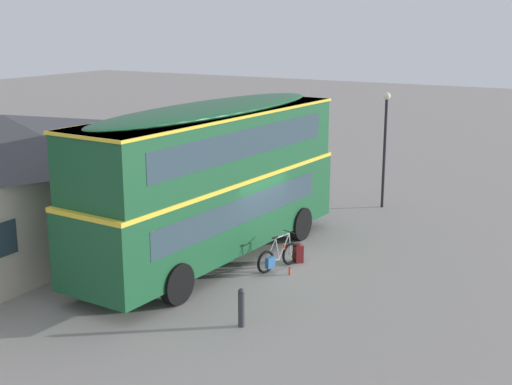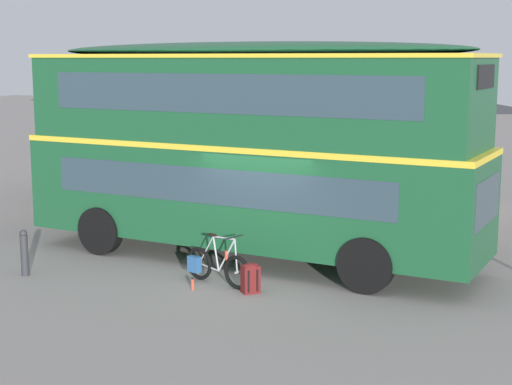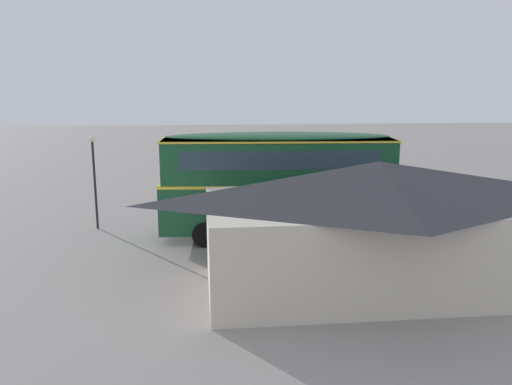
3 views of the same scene
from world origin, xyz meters
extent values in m
plane|color=gray|center=(0.00, 0.00, 0.00)|extent=(120.00, 120.00, 0.00)
cylinder|color=black|center=(2.50, 2.21, 0.55)|extent=(1.11, 0.34, 1.10)
cylinder|color=black|center=(2.37, -0.17, 0.55)|extent=(1.11, 0.34, 1.10)
cylinder|color=black|center=(-3.90, 2.56, 0.55)|extent=(1.11, 0.34, 1.10)
cylinder|color=black|center=(-4.03, 0.18, 0.55)|extent=(1.11, 0.34, 1.10)
cube|color=#19512D|center=(-0.77, 1.20, 1.52)|extent=(10.46, 3.06, 2.10)
cube|color=yellow|center=(-0.77, 1.20, 2.60)|extent=(10.48, 3.08, 0.12)
cube|color=#19512D|center=(-0.77, 1.20, 3.58)|extent=(10.15, 2.99, 1.90)
ellipsoid|color=#19512D|center=(-0.77, 1.20, 4.61)|extent=(9.94, 2.93, 0.36)
cube|color=#2D424C|center=(4.37, 0.91, 1.77)|extent=(0.17, 2.05, 0.90)
cube|color=black|center=(4.24, 0.92, 4.10)|extent=(0.14, 1.38, 0.44)
cube|color=#2D424C|center=(-1.04, -0.03, 1.82)|extent=(8.05, 0.48, 0.76)
cube|color=#2D424C|center=(-0.84, -0.02, 3.73)|extent=(8.47, 0.50, 0.80)
cube|color=#2D424C|center=(-0.90, 2.44, 1.82)|extent=(8.05, 0.48, 0.76)
cube|color=#2D424C|center=(-0.70, 2.41, 3.73)|extent=(8.47, 0.50, 0.80)
cube|color=yellow|center=(-0.77, 1.20, 4.49)|extent=(10.26, 3.08, 0.08)
torus|color=black|center=(0.04, -0.99, 0.34)|extent=(0.68, 0.26, 0.68)
torus|color=black|center=(-0.96, -0.71, 0.34)|extent=(0.68, 0.26, 0.68)
cylinder|color=#B2B2B7|center=(0.04, -0.99, 0.34)|extent=(0.08, 0.11, 0.05)
cylinder|color=#B2B2B7|center=(-0.96, -0.71, 0.34)|extent=(0.08, 0.11, 0.05)
cylinder|color=#B7B7BC|center=(-0.23, -0.92, 0.63)|extent=(0.46, 0.16, 0.73)
cylinder|color=#B7B7BC|center=(-0.30, -0.90, 0.97)|extent=(0.57, 0.19, 0.06)
cylinder|color=#B7B7BC|center=(-0.51, -0.84, 0.62)|extent=(0.18, 0.08, 0.69)
cylinder|color=#B7B7BC|center=(-0.70, -0.78, 0.31)|extent=(0.53, 0.18, 0.09)
cylinder|color=#B7B7BC|center=(-0.77, -0.76, 0.65)|extent=(0.41, 0.14, 0.63)
cylinder|color=#B7B7BC|center=(0.01, -0.99, 0.66)|extent=(0.10, 0.06, 0.65)
cylinder|color=black|center=(-0.02, -0.98, 1.04)|extent=(0.15, 0.45, 0.03)
ellipsoid|color=black|center=(-0.59, -0.81, 0.99)|extent=(0.28, 0.17, 0.06)
cube|color=#2D609E|center=(-0.98, -0.87, 0.36)|extent=(0.31, 0.21, 0.32)
cylinder|color=#D84C33|center=(-0.23, -0.92, 0.63)|extent=(0.07, 0.07, 0.18)
cube|color=maroon|center=(0.37, -1.09, 0.27)|extent=(0.40, 0.40, 0.53)
ellipsoid|color=maroon|center=(0.37, -1.09, 0.53)|extent=(0.38, 0.38, 0.10)
cube|color=#471111|center=(0.27, -1.00, 0.19)|extent=(0.18, 0.19, 0.19)
cylinder|color=black|center=(0.40, -1.24, 0.27)|extent=(0.05, 0.05, 0.43)
cylinder|color=black|center=(0.52, -1.11, 0.27)|extent=(0.05, 0.05, 0.43)
cylinder|color=#D84C33|center=(-0.74, -1.37, 0.10)|extent=(0.07, 0.07, 0.21)
cylinder|color=black|center=(-0.74, -1.37, 0.22)|extent=(0.04, 0.04, 0.03)
cube|color=beige|center=(-3.36, 7.00, 1.52)|extent=(11.53, 5.81, 3.03)
pyramid|color=#38383D|center=(-3.36, 7.00, 3.70)|extent=(11.94, 6.21, 1.33)
cube|color=#3D2319|center=(-3.32, 4.18, 1.05)|extent=(1.10, 0.06, 2.10)
cube|color=#2D424C|center=(-6.18, 4.13, 1.67)|extent=(1.10, 0.06, 0.90)
cube|color=#2D424C|center=(-0.46, 4.22, 1.67)|extent=(1.10, 0.06, 0.90)
cylinder|color=black|center=(7.66, -1.10, 2.10)|extent=(0.11, 0.11, 4.21)
sphere|color=#F2E5BF|center=(7.66, -1.10, 4.33)|extent=(0.28, 0.28, 0.28)
cylinder|color=#333338|center=(-4.38, -1.95, 0.42)|extent=(0.16, 0.16, 0.85)
sphere|color=#333338|center=(-4.38, -1.95, 0.89)|extent=(0.16, 0.16, 0.16)
camera|label=1|loc=(-17.46, -9.88, 7.12)|focal=48.67mm
camera|label=2|loc=(6.54, -14.13, 4.44)|focal=54.84mm
camera|label=3|loc=(2.31, 23.86, 7.04)|focal=36.82mm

